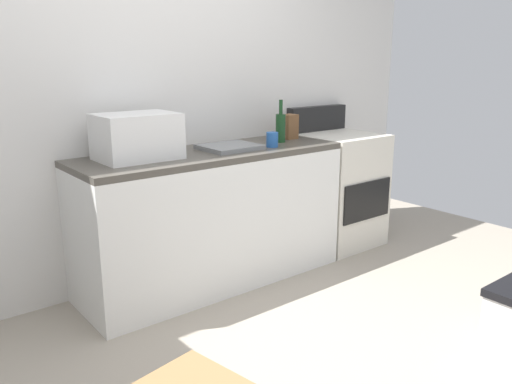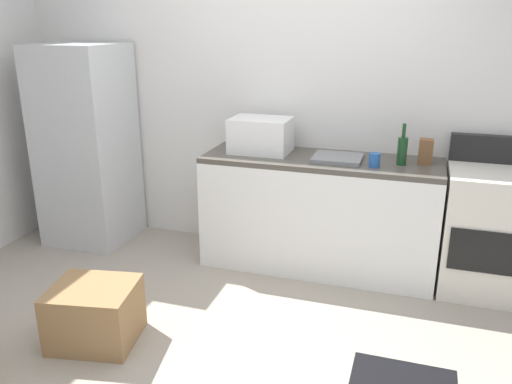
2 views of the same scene
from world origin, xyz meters
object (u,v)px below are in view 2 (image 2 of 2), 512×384
object	(u,v)px
stove_oven	(486,229)
coffee_mug	(374,160)
refrigerator	(87,146)
microwave	(261,135)
knife_block	(426,151)
wine_bottle	(402,150)
cardboard_box_medium	(95,314)

from	to	relation	value
stove_oven	coffee_mug	bearing A→B (deg)	-170.62
refrigerator	microwave	bearing A→B (deg)	3.31
microwave	coffee_mug	bearing A→B (deg)	-10.63
refrigerator	knife_block	bearing A→B (deg)	2.64
coffee_mug	microwave	bearing A→B (deg)	169.37
stove_oven	microwave	world-z (taller)	microwave
knife_block	coffee_mug	bearing A→B (deg)	-148.67
refrigerator	coffee_mug	world-z (taller)	refrigerator
microwave	knife_block	bearing A→B (deg)	1.81
wine_bottle	coffee_mug	world-z (taller)	wine_bottle
refrigerator	stove_oven	distance (m)	3.29
refrigerator	wine_bottle	distance (m)	2.64
knife_block	refrigerator	bearing A→B (deg)	-177.36
microwave	stove_oven	bearing A→B (deg)	-1.16
stove_oven	knife_block	size ratio (longest dim) A/B	6.11
microwave	wine_bottle	xyz separation A→B (m)	(1.08, -0.05, -0.03)
refrigerator	microwave	distance (m)	1.57
wine_bottle	cardboard_box_medium	world-z (taller)	wine_bottle
refrigerator	cardboard_box_medium	bearing A→B (deg)	-55.64
cardboard_box_medium	knife_block	bearing A→B (deg)	39.41
microwave	cardboard_box_medium	distance (m)	1.81
coffee_mug	cardboard_box_medium	size ratio (longest dim) A/B	0.20
wine_bottle	refrigerator	bearing A→B (deg)	-179.08
knife_block	cardboard_box_medium	xyz separation A→B (m)	(-1.85, -1.52, -0.81)
microwave	knife_block	distance (m)	1.24
microwave	cardboard_box_medium	world-z (taller)	microwave
microwave	wine_bottle	size ratio (longest dim) A/B	1.53
stove_oven	cardboard_box_medium	distance (m)	2.75
refrigerator	coffee_mug	bearing A→B (deg)	-1.84
wine_bottle	coffee_mug	size ratio (longest dim) A/B	3.00
wine_bottle	cardboard_box_medium	xyz separation A→B (m)	(-1.69, -1.43, -0.83)
microwave	coffee_mug	xyz separation A→B (m)	(0.90, -0.17, -0.09)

